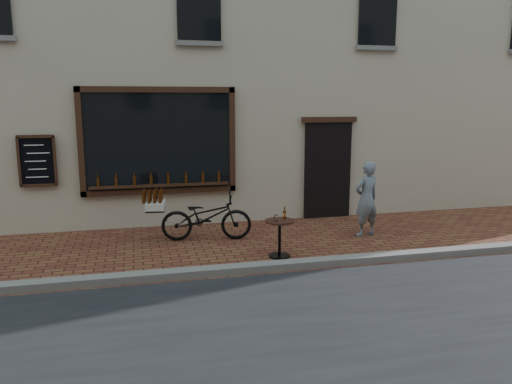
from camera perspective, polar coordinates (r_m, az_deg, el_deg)
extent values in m
plane|color=#5C291D|center=(8.06, 4.49, -9.13)|extent=(90.00, 90.00, 0.00)
cube|color=slate|center=(8.22, 4.06, -8.29)|extent=(90.00, 0.25, 0.12)
cube|color=#C3B59A|center=(14.10, -3.97, 19.86)|extent=(28.00, 6.00, 10.00)
cube|color=black|center=(10.70, -11.05, 5.74)|extent=(3.00, 0.06, 2.00)
cube|color=black|center=(10.65, -11.25, 11.42)|extent=(3.24, 0.10, 0.12)
cube|color=black|center=(10.82, -10.85, 0.13)|extent=(3.24, 0.10, 0.12)
cube|color=black|center=(10.72, -19.43, 5.34)|extent=(0.12, 0.10, 2.24)
cube|color=black|center=(10.86, -2.76, 5.99)|extent=(0.12, 0.10, 2.24)
cube|color=black|center=(10.75, -10.86, 0.76)|extent=(2.90, 0.16, 0.05)
cube|color=black|center=(11.61, 8.17, 2.46)|extent=(1.10, 0.10, 2.20)
cube|color=black|center=(11.48, 8.38, 8.18)|extent=(1.30, 0.10, 0.12)
cube|color=black|center=(10.88, -23.72, 3.27)|extent=(0.62, 0.04, 0.92)
cylinder|color=#3D1C07|center=(10.74, -17.55, 1.10)|extent=(0.06, 0.06, 0.19)
cylinder|color=#3D1C07|center=(10.72, -15.65, 1.19)|extent=(0.06, 0.06, 0.19)
cylinder|color=#3D1C07|center=(10.71, -13.74, 1.27)|extent=(0.06, 0.06, 0.19)
cylinder|color=#3D1C07|center=(10.72, -11.83, 1.35)|extent=(0.06, 0.06, 0.19)
cylinder|color=#3D1C07|center=(10.74, -9.93, 1.43)|extent=(0.06, 0.06, 0.19)
cylinder|color=#3D1C07|center=(10.76, -8.03, 1.51)|extent=(0.06, 0.06, 0.19)
cylinder|color=#3D1C07|center=(10.80, -6.15, 1.59)|extent=(0.06, 0.06, 0.19)
cylinder|color=#3D1C07|center=(10.86, -4.28, 1.66)|extent=(0.06, 0.06, 0.19)
cube|color=black|center=(10.92, -6.56, 20.44)|extent=(0.90, 0.06, 1.40)
cube|color=black|center=(12.10, 13.76, 19.24)|extent=(0.90, 0.06, 1.40)
imported|color=black|center=(9.76, -5.68, -2.86)|extent=(1.81, 0.85, 0.92)
cube|color=black|center=(9.77, -11.38, -1.96)|extent=(0.41, 0.53, 0.03)
cube|color=silver|center=(9.75, -11.40, -1.46)|extent=(0.41, 0.55, 0.14)
cylinder|color=#3D1C07|center=(9.53, -10.93, -0.69)|extent=(0.06, 0.06, 0.19)
cylinder|color=#3D1C07|center=(9.54, -11.54, -0.70)|extent=(0.06, 0.06, 0.19)
cylinder|color=#3D1C07|center=(9.55, -12.15, -0.71)|extent=(0.06, 0.06, 0.19)
cylinder|color=#3D1C07|center=(9.56, -12.75, -0.72)|extent=(0.06, 0.06, 0.19)
cylinder|color=#3D1C07|center=(9.65, -10.87, -0.55)|extent=(0.06, 0.06, 0.19)
cylinder|color=#3D1C07|center=(9.66, -11.47, -0.56)|extent=(0.06, 0.06, 0.19)
cylinder|color=#3D1C07|center=(9.67, -12.07, -0.57)|extent=(0.06, 0.06, 0.19)
cylinder|color=#3D1C07|center=(9.68, -12.66, -0.58)|extent=(0.06, 0.06, 0.19)
cylinder|color=#3D1C07|center=(9.77, -10.80, -0.42)|extent=(0.06, 0.06, 0.19)
cylinder|color=#3D1C07|center=(9.78, -11.40, -0.43)|extent=(0.06, 0.06, 0.19)
cylinder|color=#3D1C07|center=(9.79, -11.99, -0.44)|extent=(0.06, 0.06, 0.19)
cylinder|color=#3D1C07|center=(9.80, -12.58, -0.45)|extent=(0.06, 0.06, 0.19)
cylinder|color=#3D1C07|center=(9.89, -10.74, -0.28)|extent=(0.06, 0.06, 0.19)
cylinder|color=#3D1C07|center=(9.90, -11.33, -0.29)|extent=(0.06, 0.06, 0.19)
cylinder|color=black|center=(8.81, 2.69, -7.30)|extent=(0.38, 0.38, 0.03)
cylinder|color=black|center=(8.72, 2.71, -5.35)|extent=(0.05, 0.05, 0.60)
cylinder|color=black|center=(8.63, 2.72, -3.34)|extent=(0.51, 0.51, 0.03)
cylinder|color=gold|center=(8.69, 3.28, -2.60)|extent=(0.05, 0.05, 0.05)
cylinder|color=white|center=(8.54, 2.29, -2.99)|extent=(0.07, 0.07, 0.11)
imported|color=slate|center=(10.20, 12.51, -0.77)|extent=(0.62, 0.49, 1.51)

